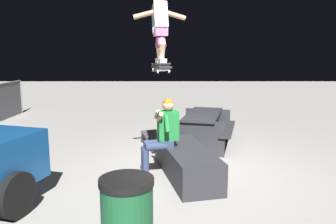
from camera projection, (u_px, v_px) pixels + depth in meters
ground_plane at (192, 172)px, 5.81m from camera, size 40.00×40.00×0.00m
ledge_box_main at (187, 162)px, 5.54m from camera, size 2.01×1.08×0.50m
person_sitting_on_ledge at (162, 133)px, 5.53m from camera, size 0.59×0.78×1.34m
skateboard at (161, 68)px, 5.46m from camera, size 1.04×0.37×0.17m
skater_airborne at (160, 26)px, 5.40m from camera, size 0.63×0.89×1.12m
kicker_ramp at (168, 143)px, 7.45m from camera, size 1.46×1.30×0.37m
picnic_table_back at (203, 124)px, 7.42m from camera, size 1.98×1.72×0.75m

